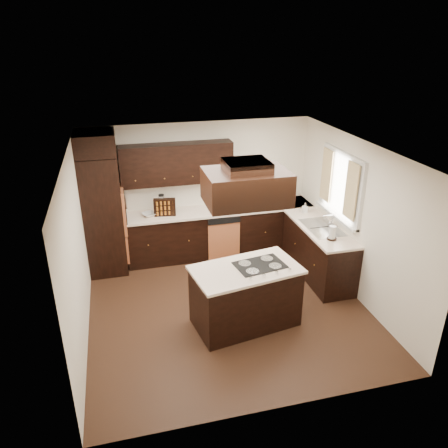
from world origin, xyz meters
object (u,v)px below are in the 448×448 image
(oven_column, at_px, (103,214))
(spice_rack, at_px, (165,207))
(island, at_px, (245,297))
(range_hood, at_px, (246,187))

(oven_column, distance_m, spice_rack, 1.07)
(oven_column, height_order, island, oven_column)
(range_hood, height_order, spice_rack, range_hood)
(spice_rack, bearing_deg, island, -59.01)
(range_hood, relative_size, spice_rack, 2.72)
(range_hood, bearing_deg, spice_rack, 109.52)
(island, height_order, spice_rack, spice_rack)
(oven_column, xyz_separation_m, spice_rack, (1.07, 0.02, 0.02))
(oven_column, bearing_deg, island, -48.41)
(oven_column, height_order, range_hood, range_hood)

